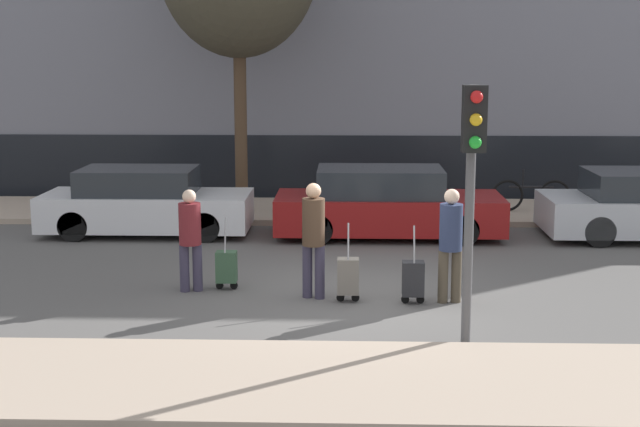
{
  "coord_description": "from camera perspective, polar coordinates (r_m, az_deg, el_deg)",
  "views": [
    {
      "loc": [
        -0.11,
        -13.13,
        3.68
      ],
      "look_at": [
        -0.59,
        1.8,
        0.95
      ],
      "focal_mm": 50.0,
      "sensor_mm": 36.0,
      "label": 1
    }
  ],
  "objects": [
    {
      "name": "sidewalk_far",
      "position": [
        20.45,
        2.11,
        0.15
      ],
      "size": [
        28.0,
        3.0,
        0.12
      ],
      "color": "tan",
      "rests_on": "ground_plane"
    },
    {
      "name": "trolley_right",
      "position": [
        13.22,
        5.98,
        -4.17
      ],
      "size": [
        0.34,
        0.29,
        1.17
      ],
      "color": "#262628",
      "rests_on": "ground_plane"
    },
    {
      "name": "traffic_light",
      "position": [
        10.95,
        9.72,
        3.26
      ],
      "size": [
        0.28,
        0.47,
        3.28
      ],
      "color": "#515154",
      "rests_on": "ground_plane"
    },
    {
      "name": "pedestrian_left",
      "position": [
        13.85,
        -8.31,
        -1.33
      ],
      "size": [
        0.34,
        0.34,
        1.6
      ],
      "rotation": [
        0.0,
        0.0,
        3.37
      ],
      "color": "#383347",
      "rests_on": "ground_plane"
    },
    {
      "name": "parked_bicycle",
      "position": [
        20.57,
        13.35,
        1.15
      ],
      "size": [
        1.77,
        0.06,
        0.96
      ],
      "color": "black",
      "rests_on": "sidewalk_far"
    },
    {
      "name": "ground_plane",
      "position": [
        13.64,
        2.24,
        -5.31
      ],
      "size": [
        80.0,
        80.0,
        0.0
      ],
      "primitive_type": "plane",
      "color": "#565451"
    },
    {
      "name": "parked_car_0",
      "position": [
        18.43,
        -11.13,
        0.65
      ],
      "size": [
        4.18,
        1.71,
        1.35
      ],
      "color": "silver",
      "rests_on": "ground_plane"
    },
    {
      "name": "pedestrian_center",
      "position": [
        13.3,
        -0.42,
        -1.26
      ],
      "size": [
        0.34,
        0.34,
        1.76
      ],
      "rotation": [
        0.0,
        0.0,
        2.81
      ],
      "color": "#383347",
      "rests_on": "ground_plane"
    },
    {
      "name": "sidewalk_near",
      "position": [
        10.05,
        2.39,
        -10.75
      ],
      "size": [
        28.0,
        2.5,
        0.12
      ],
      "color": "tan",
      "rests_on": "ground_plane"
    },
    {
      "name": "parked_car_1",
      "position": [
        17.85,
        4.27,
        0.56
      ],
      "size": [
        4.51,
        1.78,
        1.39
      ],
      "color": "maroon",
      "rests_on": "ground_plane"
    },
    {
      "name": "building_facade",
      "position": [
        23.47,
        2.15,
        12.79
      ],
      "size": [
        28.0,
        2.3,
        9.4
      ],
      "color": "slate",
      "rests_on": "ground_plane"
    },
    {
      "name": "trolley_left",
      "position": [
        14.0,
        -6.01,
        -3.41
      ],
      "size": [
        0.34,
        0.29,
        1.15
      ],
      "color": "#335138",
      "rests_on": "ground_plane"
    },
    {
      "name": "pedestrian_right",
      "position": [
        13.21,
        8.36,
        -1.59
      ],
      "size": [
        0.35,
        0.34,
        1.7
      ],
      "rotation": [
        0.0,
        0.0,
        0.14
      ],
      "color": "#4C4233",
      "rests_on": "ground_plane"
    },
    {
      "name": "trolley_center",
      "position": [
        13.25,
        1.81,
        -4.04
      ],
      "size": [
        0.34,
        0.29,
        1.2
      ],
      "color": "slate",
      "rests_on": "ground_plane"
    }
  ]
}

